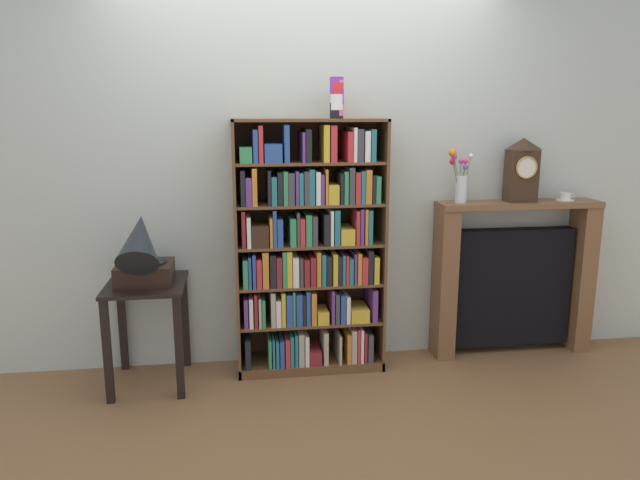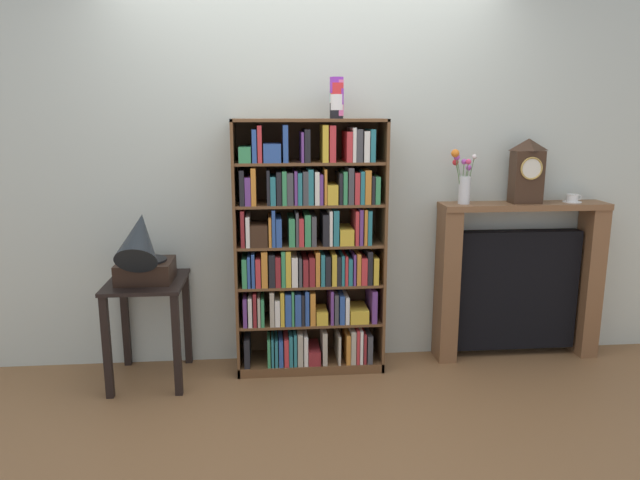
# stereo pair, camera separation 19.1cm
# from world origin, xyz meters

# --- Properties ---
(ground_plane) EXTENTS (8.19, 6.40, 0.02)m
(ground_plane) POSITION_xyz_m (0.00, 0.00, -0.01)
(ground_plane) COLOR brown
(wall_back) EXTENTS (5.19, 0.08, 2.60)m
(wall_back) POSITION_xyz_m (0.21, 0.34, 1.30)
(wall_back) COLOR beige
(wall_back) RESTS_ON ground
(bookshelf) EXTENTS (0.95, 0.33, 1.63)m
(bookshelf) POSITION_xyz_m (-0.00, 0.12, 0.78)
(bookshelf) COLOR brown
(bookshelf) RESTS_ON ground
(cup_stack) EXTENTS (0.09, 0.09, 0.25)m
(cup_stack) POSITION_xyz_m (0.17, 0.11, 1.75)
(cup_stack) COLOR black
(cup_stack) RESTS_ON bookshelf
(side_table_left) EXTENTS (0.47, 0.54, 0.65)m
(side_table_left) POSITION_xyz_m (-1.02, 0.03, 0.49)
(side_table_left) COLOR black
(side_table_left) RESTS_ON ground
(gramophone) EXTENTS (0.33, 0.48, 0.50)m
(gramophone) POSITION_xyz_m (-1.02, -0.04, 0.86)
(gramophone) COLOR black
(gramophone) RESTS_ON side_table_left
(fireplace_mantel) EXTENTS (1.12, 0.23, 1.08)m
(fireplace_mantel) POSITION_xyz_m (1.44, 0.20, 0.53)
(fireplace_mantel) COLOR brown
(fireplace_mantel) RESTS_ON ground
(mantel_clock) EXTENTS (0.20, 0.14, 0.42)m
(mantel_clock) POSITION_xyz_m (1.44, 0.18, 1.29)
(mantel_clock) COLOR #382316
(mantel_clock) RESTS_ON fireplace_mantel
(flower_vase) EXTENTS (0.19, 0.13, 0.36)m
(flower_vase) POSITION_xyz_m (1.01, 0.18, 1.23)
(flower_vase) COLOR silver
(flower_vase) RESTS_ON fireplace_mantel
(teacup_with_saucer) EXTENTS (0.13, 0.12, 0.05)m
(teacup_with_saucer) POSITION_xyz_m (1.77, 0.18, 1.10)
(teacup_with_saucer) COLOR white
(teacup_with_saucer) RESTS_ON fireplace_mantel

